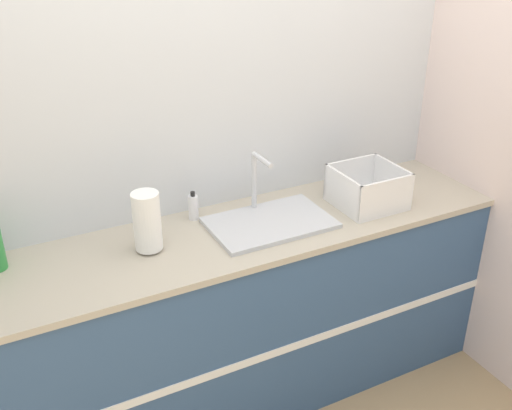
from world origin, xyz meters
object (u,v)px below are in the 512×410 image
object	(u,v)px
dish_rack	(367,191)
paper_towel_roll	(147,222)
soap_dispenser	(193,207)
sink	(269,220)

from	to	relation	value
dish_rack	paper_towel_roll	bearing A→B (deg)	176.28
paper_towel_roll	soap_dispenser	xyz separation A→B (m)	(0.26, 0.17, -0.07)
paper_towel_roll	soap_dispenser	world-z (taller)	paper_towel_roll
dish_rack	soap_dispenser	distance (m)	0.81
sink	paper_towel_roll	xyz separation A→B (m)	(-0.54, 0.03, 0.11)
sink	dish_rack	world-z (taller)	sink
paper_towel_roll	dish_rack	world-z (taller)	paper_towel_roll
sink	soap_dispenser	bearing A→B (deg)	144.54
paper_towel_roll	dish_rack	size ratio (longest dim) A/B	0.87
soap_dispenser	dish_rack	bearing A→B (deg)	-16.90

